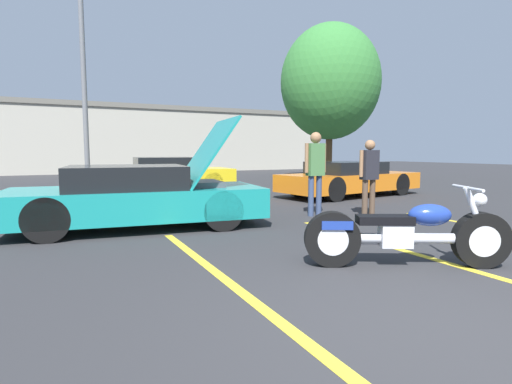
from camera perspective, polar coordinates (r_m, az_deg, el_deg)
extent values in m
plane|color=#2D2D30|center=(3.43, 26.98, -18.36)|extent=(80.00, 80.00, 0.00)
cube|color=yellow|center=(4.05, -2.39, -13.86)|extent=(0.12, 5.79, 0.01)
cube|color=yellow|center=(5.64, 23.77, -8.67)|extent=(0.12, 5.79, 0.01)
cube|color=#B2AD9E|center=(28.53, -21.13, 7.10)|extent=(32.00, 4.00, 4.40)
cube|color=slate|center=(28.66, -21.28, 11.19)|extent=(32.00, 4.20, 0.30)
cylinder|color=slate|center=(16.13, -23.37, 14.26)|extent=(0.18, 0.18, 7.73)
cylinder|color=brown|center=(19.99, 10.37, 5.57)|extent=(0.32, 0.32, 2.63)
ellipsoid|color=#387F38|center=(20.27, 10.55, 15.16)|extent=(4.77, 4.77, 5.49)
cylinder|color=black|center=(5.42, 29.49, -6.00)|extent=(0.66, 0.45, 0.66)
cylinder|color=black|center=(4.86, 10.81, -6.62)|extent=(0.66, 0.45, 0.66)
cylinder|color=silver|center=(5.42, 29.49, -6.00)|extent=(0.40, 0.32, 0.36)
cylinder|color=silver|center=(4.86, 10.81, -6.62)|extent=(0.40, 0.32, 0.36)
cylinder|color=silver|center=(5.07, 20.67, -6.19)|extent=(1.37, 0.80, 0.12)
cube|color=silver|center=(5.02, 19.26, -5.79)|extent=(0.43, 0.38, 0.28)
ellipsoid|color=navy|center=(5.11, 23.57, -3.02)|extent=(0.57, 0.48, 0.26)
cube|color=black|center=(4.95, 17.89, -3.79)|extent=(0.69, 0.53, 0.10)
cube|color=navy|center=(4.83, 11.37, -4.52)|extent=(0.42, 0.36, 0.10)
cylinder|color=silver|center=(5.33, 28.83, -2.63)|extent=(0.30, 0.21, 0.63)
cylinder|color=silver|center=(5.25, 27.96, 0.52)|extent=(0.36, 0.64, 0.04)
sphere|color=silver|center=(5.33, 29.32, -0.99)|extent=(0.16, 0.16, 0.16)
cylinder|color=silver|center=(5.07, 16.01, -6.73)|extent=(1.05, 0.61, 0.09)
cube|color=teal|center=(7.49, -16.53, -1.44)|extent=(4.58, 2.35, 0.52)
cube|color=black|center=(7.45, -17.98, 2.05)|extent=(2.16, 1.88, 0.40)
cylinder|color=black|center=(6.91, -4.79, -2.69)|extent=(0.72, 0.30, 0.70)
cylinder|color=black|center=(8.48, -7.54, -1.14)|extent=(0.72, 0.30, 0.70)
cylinder|color=black|center=(6.77, -27.77, -3.52)|extent=(0.72, 0.30, 0.70)
cylinder|color=black|center=(8.37, -26.15, -1.78)|extent=(0.72, 0.30, 0.70)
cube|color=teal|center=(7.60, -7.19, 5.60)|extent=(1.11, 1.79, 1.28)
cube|color=#4C4C51|center=(7.62, -7.46, 0.55)|extent=(0.72, 1.08, 0.28)
cube|color=yellow|center=(14.01, -12.26, 2.06)|extent=(4.31, 2.22, 0.60)
cube|color=black|center=(13.96, -12.98, 4.06)|extent=(2.00, 1.87, 0.39)
cylinder|color=black|center=(13.47, -6.15, 1.39)|extent=(0.69, 0.26, 0.67)
cylinder|color=black|center=(15.13, -7.97, 1.85)|extent=(0.69, 0.26, 0.67)
cylinder|color=black|center=(13.00, -17.23, 1.00)|extent=(0.69, 0.26, 0.67)
cylinder|color=black|center=(14.71, -17.83, 1.51)|extent=(0.69, 0.26, 0.67)
cube|color=orange|center=(12.63, 13.28, 1.46)|extent=(4.86, 2.41, 0.51)
cube|color=black|center=(12.47, 12.75, 3.41)|extent=(2.31, 1.86, 0.36)
cylinder|color=black|center=(13.28, 19.90, 1.04)|extent=(0.71, 0.32, 0.69)
cylinder|color=black|center=(14.22, 14.91, 1.49)|extent=(0.71, 0.32, 0.69)
cylinder|color=black|center=(11.07, 11.17, 0.39)|extent=(0.71, 0.32, 0.69)
cylinder|color=black|center=(12.17, 6.04, 0.95)|extent=(0.71, 0.32, 0.69)
cylinder|color=#38476B|center=(8.51, 7.86, -0.57)|extent=(0.12, 0.12, 0.86)
cylinder|color=#38476B|center=(8.62, 8.96, -0.51)|extent=(0.12, 0.12, 0.86)
cube|color=#4C7F47|center=(8.51, 8.49, 4.61)|extent=(0.36, 0.20, 0.68)
cylinder|color=#9E704C|center=(8.39, 7.25, 4.84)|extent=(0.08, 0.08, 0.61)
cylinder|color=#9E704C|center=(8.64, 9.70, 4.83)|extent=(0.08, 0.08, 0.61)
sphere|color=#9E704C|center=(8.52, 8.54, 7.68)|extent=(0.23, 0.23, 0.23)
cylinder|color=brown|center=(8.69, 15.29, -0.85)|extent=(0.12, 0.12, 0.78)
cylinder|color=brown|center=(8.82, 16.26, -0.78)|extent=(0.12, 0.12, 0.78)
cube|color=#26262D|center=(8.71, 15.91, 3.75)|extent=(0.36, 0.20, 0.62)
cylinder|color=#9E704C|center=(8.56, 14.82, 3.96)|extent=(0.08, 0.08, 0.56)
cylinder|color=#9E704C|center=(8.86, 16.97, 3.95)|extent=(0.08, 0.08, 0.56)
sphere|color=#9E704C|center=(8.70, 15.98, 6.48)|extent=(0.21, 0.21, 0.21)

